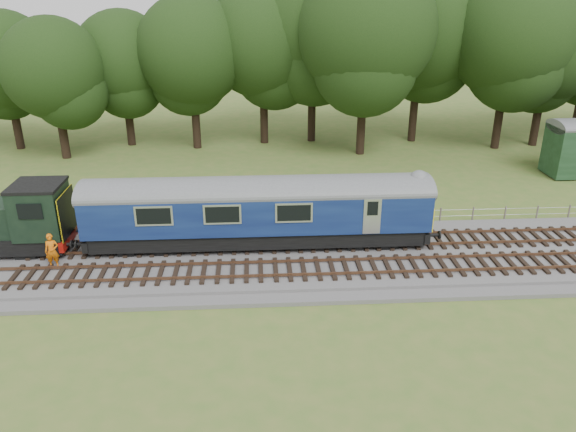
{
  "coord_description": "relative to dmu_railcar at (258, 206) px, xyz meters",
  "views": [
    {
      "loc": [
        -5.04,
        -26.08,
        13.54
      ],
      "look_at": [
        -3.39,
        1.4,
        2.0
      ],
      "focal_mm": 35.0,
      "sensor_mm": 36.0,
      "label": 1
    }
  ],
  "objects": [
    {
      "name": "tree_line",
      "position": [
        4.97,
        20.6,
        -2.61
      ],
      "size": [
        70.0,
        8.0,
        18.0
      ],
      "primitive_type": null,
      "color": "black",
      "rests_on": "ground"
    },
    {
      "name": "dmu_railcar",
      "position": [
        0.0,
        0.0,
        0.0
      ],
      "size": [
        18.05,
        2.86,
        3.88
      ],
      "color": "black",
      "rests_on": "ground"
    },
    {
      "name": "worker",
      "position": [
        -10.22,
        -1.98,
        -1.35
      ],
      "size": [
        0.73,
        0.55,
        1.81
      ],
      "primitive_type": "imported",
      "rotation": [
        0.0,
        0.0,
        0.18
      ],
      "color": "orange",
      "rests_on": "ballast"
    },
    {
      "name": "fence",
      "position": [
        4.97,
        3.1,
        -2.61
      ],
      "size": [
        64.0,
        0.12,
        1.0
      ],
      "primitive_type": null,
      "color": "#6B6054",
      "rests_on": "ground"
    },
    {
      "name": "track_north",
      "position": [
        4.97,
        -0.0,
        -2.19
      ],
      "size": [
        67.2,
        2.4,
        0.21
      ],
      "color": "black",
      "rests_on": "ballast"
    },
    {
      "name": "ground",
      "position": [
        4.97,
        -1.4,
        -2.61
      ],
      "size": [
        120.0,
        120.0,
        0.0
      ],
      "primitive_type": "plane",
      "color": "#466B27",
      "rests_on": "ground"
    },
    {
      "name": "ballast",
      "position": [
        4.97,
        -1.4,
        -2.43
      ],
      "size": [
        70.0,
        7.0,
        0.35
      ],
      "primitive_type": "cube",
      "color": "#4C4C4F",
      "rests_on": "ground"
    },
    {
      "name": "track_south",
      "position": [
        4.97,
        -3.0,
        -2.19
      ],
      "size": [
        67.2,
        2.4,
        0.21
      ],
      "color": "black",
      "rests_on": "ballast"
    }
  ]
}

